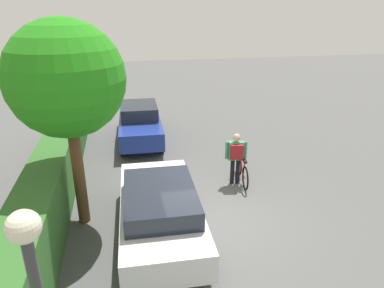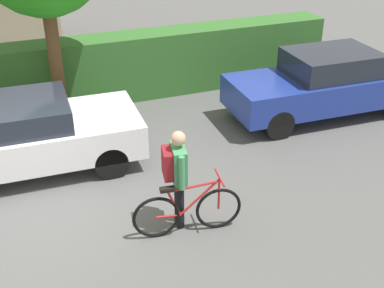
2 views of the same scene
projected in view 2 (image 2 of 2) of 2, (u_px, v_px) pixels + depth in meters
The scene contains 6 objects.
ground_plane at pixel (52, 208), 8.32m from camera, with size 60.00×60.00×0.00m, color #515151.
hedge_row at pixel (23, 80), 11.32m from camera, with size 15.62×0.90×1.58m, color #306329.
parked_car_near at pixel (17, 135), 9.04m from camera, with size 4.45×1.99×1.39m.
parked_car_far at pixel (327, 83), 11.19m from camera, with size 4.60×1.81×1.52m.
bicycle at pixel (188, 211), 7.57m from camera, with size 1.71×0.50×0.96m.
person_rider at pixel (177, 170), 7.46m from camera, with size 0.42×0.66×1.67m.
Camera 2 is at (-0.26, -7.17, 4.95)m, focal length 46.01 mm.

